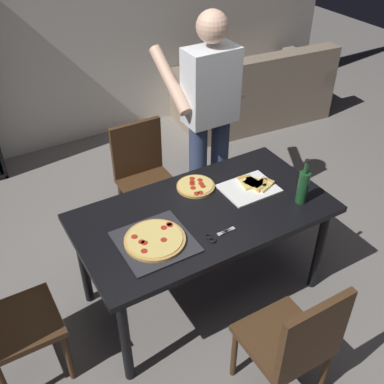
# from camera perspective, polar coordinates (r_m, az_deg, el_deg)

# --- Properties ---
(ground_plane) EXTENTS (12.00, 12.00, 0.00)m
(ground_plane) POSITION_cam_1_polar(r_m,az_deg,el_deg) (3.40, 1.30, -12.20)
(ground_plane) COLOR gray
(back_wall) EXTENTS (6.40, 0.10, 2.80)m
(back_wall) POSITION_cam_1_polar(r_m,az_deg,el_deg) (4.80, -16.06, 21.31)
(back_wall) COLOR silver
(back_wall) RESTS_ON ground_plane
(dining_table) EXTENTS (1.61, 0.85, 0.75)m
(dining_table) POSITION_cam_1_polar(r_m,az_deg,el_deg) (2.93, 1.48, -3.53)
(dining_table) COLOR black
(dining_table) RESTS_ON ground_plane
(chair_near_camera) EXTENTS (0.42, 0.42, 0.90)m
(chair_near_camera) POSITION_cam_1_polar(r_m,az_deg,el_deg) (2.57, 12.66, -17.64)
(chair_near_camera) COLOR #472D19
(chair_near_camera) RESTS_ON ground_plane
(chair_far_side) EXTENTS (0.42, 0.42, 0.90)m
(chair_far_side) POSITION_cam_1_polar(r_m,az_deg,el_deg) (3.68, -6.01, 2.52)
(chair_far_side) COLOR #472D19
(chair_far_side) RESTS_ON ground_plane
(chair_left_end) EXTENTS (0.42, 0.42, 0.90)m
(chair_left_end) POSITION_cam_1_polar(r_m,az_deg,el_deg) (2.79, -22.59, -14.44)
(chair_left_end) COLOR #472D19
(chair_left_end) RESTS_ON ground_plane
(couch) EXTENTS (1.77, 1.00, 0.85)m
(couch) POSITION_cam_1_polar(r_m,az_deg,el_deg) (5.45, 7.64, 11.82)
(couch) COLOR gray
(couch) RESTS_ON ground_plane
(person_serving_pizza) EXTENTS (0.55, 0.54, 1.75)m
(person_serving_pizza) POSITION_cam_1_polar(r_m,az_deg,el_deg) (3.45, 2.11, 9.64)
(person_serving_pizza) COLOR #38476B
(person_serving_pizza) RESTS_ON ground_plane
(pepperoni_pizza_on_tray) EXTENTS (0.42, 0.42, 0.04)m
(pepperoni_pizza_on_tray) POSITION_cam_1_polar(r_m,az_deg,el_deg) (2.66, -4.61, -6.00)
(pepperoni_pizza_on_tray) COLOR #2D2D33
(pepperoni_pizza_on_tray) RESTS_ON dining_table
(pizza_slices_on_towel) EXTENTS (0.36, 0.28, 0.03)m
(pizza_slices_on_towel) POSITION_cam_1_polar(r_m,az_deg,el_deg) (3.10, 7.53, 0.78)
(pizza_slices_on_towel) COLOR white
(pizza_slices_on_towel) RESTS_ON dining_table
(wine_bottle) EXTENTS (0.07, 0.07, 0.32)m
(wine_bottle) POSITION_cam_1_polar(r_m,az_deg,el_deg) (2.97, 13.59, 0.69)
(wine_bottle) COLOR #194723
(wine_bottle) RESTS_ON dining_table
(kitchen_scissors) EXTENTS (0.19, 0.09, 0.01)m
(kitchen_scissors) POSITION_cam_1_polar(r_m,az_deg,el_deg) (2.70, 3.04, -5.41)
(kitchen_scissors) COLOR silver
(kitchen_scissors) RESTS_ON dining_table
(second_pizza_plain) EXTENTS (0.26, 0.26, 0.03)m
(second_pizza_plain) POSITION_cam_1_polar(r_m,az_deg,el_deg) (3.07, 0.46, 0.74)
(second_pizza_plain) COLOR tan
(second_pizza_plain) RESTS_ON dining_table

